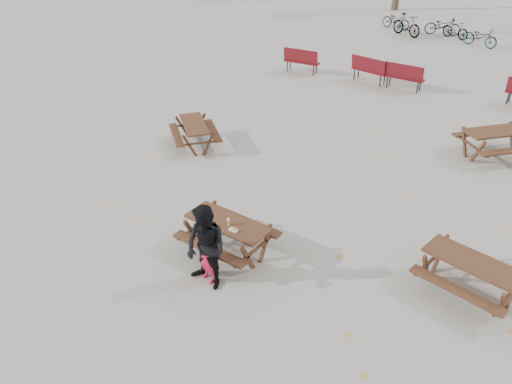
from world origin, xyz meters
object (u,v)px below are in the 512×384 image
Objects in this scene: picnic_table_far at (495,143)px; picnic_table_north at (195,134)px; child at (207,256)px; food_tray at (233,230)px; adult at (206,248)px; picnic_table_east at (469,277)px; soda_bottle at (228,222)px; main_picnic_table at (228,229)px.

picnic_table_north is at bearing 161.43° from picnic_table_far.
child is 6.13m from picnic_table_north.
food_tray is 0.10× the size of adult.
adult is at bearing -46.11° from child.
child is at bearing -139.73° from picnic_table_east.
picnic_table_far is at bearing 79.21° from child.
food_tray is 8.73m from picnic_table_far.
adult reaches higher than soda_bottle.
soda_bottle is 0.10× the size of picnic_table_north.
picnic_table_far is (3.38, 7.99, -0.18)m from main_picnic_table.
food_tray is at bearing -30.30° from main_picnic_table.
adult is 0.94× the size of picnic_table_far.
main_picnic_table is 10.00× the size of food_tray.
food_tray is at bearing -1.83° from picnic_table_north.
picnic_table_far is (7.43, 4.55, 0.05)m from picnic_table_north.
picnic_table_far is (3.29, 8.06, -0.44)m from soda_bottle.
soda_bottle reaches higher than food_tray.
picnic_table_north is at bearing 139.68° from soda_bottle.
adult is at bearing -76.53° from soda_bottle.
soda_bottle is 0.09× the size of picnic_table_far.
soda_bottle is (0.09, -0.07, 0.26)m from main_picnic_table.
picnic_table_far is at bearing 67.04° from main_picnic_table.
picnic_table_north is at bearing 176.76° from picnic_table_east.
main_picnic_table is at bearing 149.70° from food_tray.
soda_bottle is at bearing 154.25° from food_tray.
food_tray is at bearing 95.22° from adult.
child is at bearing -159.40° from picnic_table_far.
picnic_table_east is 1.07× the size of picnic_table_north.
picnic_table_east is (4.22, 2.65, -0.21)m from child.
adult is 9.53m from picnic_table_far.
picnic_table_north is (-4.13, 3.51, -0.49)m from soda_bottle.
adult is (0.23, -0.95, 0.04)m from soda_bottle.
main_picnic_table reaches higher than picnic_table_east.
food_tray is 0.86m from adult.
adult is (0.07, -0.09, 0.30)m from child.
adult is 1.00× the size of picnic_table_east.
soda_bottle is at bearing 109.21° from child.
child reaches higher than main_picnic_table.
child is 0.63× the size of picnic_table_far.
main_picnic_table is at bearing 140.68° from soda_bottle.
main_picnic_table is 0.97m from child.
picnic_table_east is (4.48, 1.72, -0.21)m from main_picnic_table.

